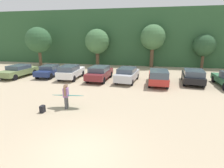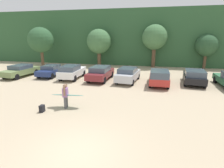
# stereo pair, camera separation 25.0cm
# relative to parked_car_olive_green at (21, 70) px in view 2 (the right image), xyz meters

# --- Properties ---
(ground_plane) EXTENTS (120.00, 120.00, 0.00)m
(ground_plane) POSITION_rel_parked_car_olive_green_xyz_m (12.37, -12.17, -0.74)
(ground_plane) COLOR tan
(hillside_ridge) EXTENTS (108.00, 12.00, 8.77)m
(hillside_ridge) POSITION_rel_parked_car_olive_green_xyz_m (12.37, 17.04, 3.64)
(hillside_ridge) COLOR #2D5633
(hillside_ridge) RESTS_ON ground_plane
(tree_left) EXTENTS (3.87, 3.87, 5.99)m
(tree_left) POSITION_rel_parked_car_olive_green_xyz_m (-1.97, 7.59, 3.29)
(tree_left) COLOR brown
(tree_left) RESTS_ON ground_plane
(tree_ridge_back) EXTENTS (3.80, 3.80, 5.73)m
(tree_ridge_back) POSITION_rel_parked_car_olive_green_xyz_m (6.79, 9.73, 3.05)
(tree_ridge_back) COLOR brown
(tree_ridge_back) RESTS_ON ground_plane
(tree_center_left) EXTENTS (3.70, 3.70, 6.33)m
(tree_center_left) POSITION_rel_parked_car_olive_green_xyz_m (15.26, 10.23, 3.69)
(tree_center_left) COLOR brown
(tree_center_left) RESTS_ON ground_plane
(tree_far_left) EXTENTS (3.11, 3.11, 4.92)m
(tree_far_left) POSITION_rel_parked_car_olive_green_xyz_m (22.52, 10.37, 2.60)
(tree_far_left) COLOR brown
(tree_far_left) RESTS_ON ground_plane
(parked_car_olive_green) EXTENTS (2.26, 4.83, 1.39)m
(parked_car_olive_green) POSITION_rel_parked_car_olive_green_xyz_m (0.00, 0.00, 0.00)
(parked_car_olive_green) COLOR #6B7F4C
(parked_car_olive_green) RESTS_ON ground_plane
(parked_car_navy) EXTENTS (1.95, 4.15, 1.33)m
(parked_car_navy) POSITION_rel_parked_car_olive_green_xyz_m (3.42, 0.94, -0.03)
(parked_car_navy) COLOR navy
(parked_car_navy) RESTS_ON ground_plane
(parked_car_white) EXTENTS (1.94, 4.33, 1.56)m
(parked_car_white) POSITION_rel_parked_car_olive_green_xyz_m (6.42, 0.28, 0.09)
(parked_car_white) COLOR white
(parked_car_white) RESTS_ON ground_plane
(parked_car_maroon) EXTENTS (2.07, 4.69, 1.52)m
(parked_car_maroon) POSITION_rel_parked_car_olive_green_xyz_m (9.72, 0.38, 0.07)
(parked_car_maroon) COLOR maroon
(parked_car_maroon) RESTS_ON ground_plane
(parked_car_silver) EXTENTS (2.26, 4.50, 1.51)m
(parked_car_silver) POSITION_rel_parked_car_olive_green_xyz_m (12.76, 0.28, 0.05)
(parked_car_silver) COLOR silver
(parked_car_silver) RESTS_ON ground_plane
(parked_car_red) EXTENTS (1.88, 4.37, 1.57)m
(parked_car_red) POSITION_rel_parked_car_olive_green_xyz_m (15.91, -0.44, 0.09)
(parked_car_red) COLOR #B72D28
(parked_car_red) RESTS_ON ground_plane
(parked_car_black) EXTENTS (2.36, 4.48, 1.47)m
(parked_car_black) POSITION_rel_parked_car_olive_green_xyz_m (19.34, 0.78, 0.05)
(parked_car_black) COLOR black
(parked_car_black) RESTS_ON ground_plane
(person_adult) EXTENTS (0.38, 0.74, 1.66)m
(person_adult) POSITION_rel_parked_car_olive_green_xyz_m (9.68, -7.79, 0.19)
(person_adult) COLOR #4C4C51
(person_adult) RESTS_ON ground_plane
(surfboard_teal) EXTENTS (2.27, 0.87, 0.27)m
(surfboard_teal) POSITION_rel_parked_car_olive_green_xyz_m (9.76, -7.67, 0.12)
(surfboard_teal) COLOR teal
(backpack_dropped) EXTENTS (0.24, 0.34, 0.45)m
(backpack_dropped) POSITION_rel_parked_car_olive_green_xyz_m (8.50, -8.78, -0.52)
(backpack_dropped) COLOR black
(backpack_dropped) RESTS_ON ground_plane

